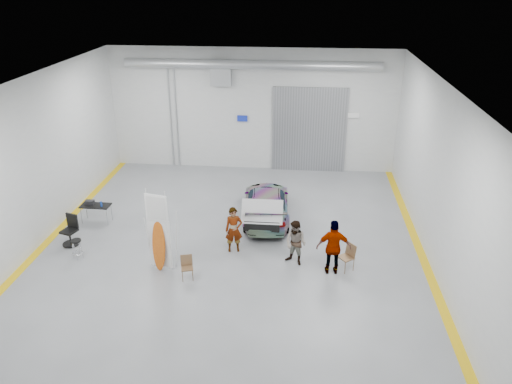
# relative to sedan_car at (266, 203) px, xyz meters

# --- Properties ---
(ground) EXTENTS (16.00, 16.00, 0.00)m
(ground) POSITION_rel_sedan_car_xyz_m (-1.12, -2.45, -0.65)
(ground) COLOR slate
(ground) RESTS_ON ground
(room_shell) EXTENTS (14.02, 16.18, 6.01)m
(room_shell) POSITION_rel_sedan_car_xyz_m (-0.88, -0.23, 3.43)
(room_shell) COLOR #B8BBBD
(room_shell) RESTS_ON ground
(sedan_car) EXTENTS (2.13, 4.57, 1.29)m
(sedan_car) POSITION_rel_sedan_car_xyz_m (0.00, 0.00, 0.00)
(sedan_car) COLOR white
(sedan_car) RESTS_ON ground
(person_a) EXTENTS (0.69, 0.52, 1.70)m
(person_a) POSITION_rel_sedan_car_xyz_m (-0.95, -2.75, 0.20)
(person_a) COLOR #846448
(person_a) RESTS_ON ground
(person_b) EXTENTS (0.98, 0.91, 1.61)m
(person_b) POSITION_rel_sedan_car_xyz_m (1.26, -3.41, 0.16)
(person_b) COLOR #466882
(person_b) RESTS_ON ground
(person_c) EXTENTS (1.15, 0.52, 1.94)m
(person_c) POSITION_rel_sedan_car_xyz_m (2.50, -3.86, 0.32)
(person_c) COLOR brown
(person_c) RESTS_ON ground
(surfboard_display) EXTENTS (0.81, 0.35, 2.92)m
(surfboard_display) POSITION_rel_sedan_car_xyz_m (-3.20, -4.19, 0.54)
(surfboard_display) COLOR white
(surfboard_display) RESTS_ON ground
(folding_chair_near) EXTENTS (0.47, 0.49, 0.80)m
(folding_chair_near) POSITION_rel_sedan_car_xyz_m (-2.23, -4.67, -0.40)
(folding_chair_near) COLOR brown
(folding_chair_near) RESTS_ON ground
(folding_chair_far) EXTENTS (0.61, 0.71, 0.94)m
(folding_chair_far) POSITION_rel_sedan_car_xyz_m (2.95, -3.64, -0.35)
(folding_chair_far) COLOR brown
(folding_chair_far) RESTS_ON ground
(shop_stool) EXTENTS (0.37, 0.37, 0.73)m
(shop_stool) POSITION_rel_sedan_car_xyz_m (-6.32, -3.80, -0.28)
(shop_stool) COLOR black
(shop_stool) RESTS_ON ground
(work_table) EXTENTS (1.17, 0.61, 0.95)m
(work_table) POSITION_rel_sedan_car_xyz_m (-6.80, -1.02, 0.09)
(work_table) COLOR #94979C
(work_table) RESTS_ON ground
(office_chair) EXTENTS (0.63, 0.65, 1.14)m
(office_chair) POSITION_rel_sedan_car_xyz_m (-7.00, -2.84, -0.14)
(office_chair) COLOR black
(office_chair) RESTS_ON ground
(trunk_lid) EXTENTS (1.51, 0.91, 0.04)m
(trunk_lid) POSITION_rel_sedan_car_xyz_m (0.00, -1.98, 0.67)
(trunk_lid) COLOR silver
(trunk_lid) RESTS_ON sedan_car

